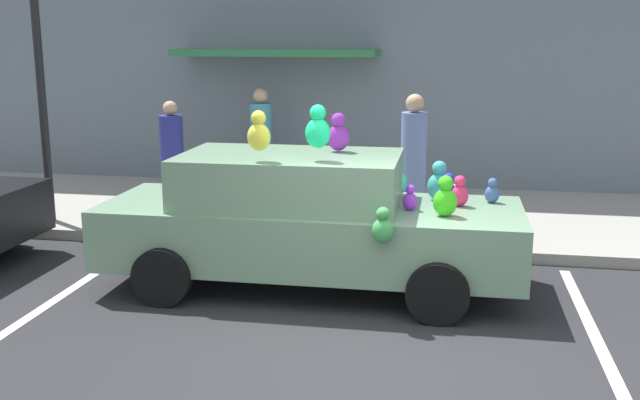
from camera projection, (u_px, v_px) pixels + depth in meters
ground_plane at (374, 353)px, 6.71m from camera, size 60.00×60.00×0.00m
sidewalk at (408, 216)px, 11.50m from camera, size 24.00×4.00×0.15m
storefront_building at (419, 15)px, 12.88m from camera, size 24.00×1.25×6.40m
parking_stripe_front at (590, 326)px, 7.32m from camera, size 0.12×3.60×0.01m
parking_stripe_rear at (67, 292)px, 8.29m from camera, size 0.12×3.60×0.01m
plush_covered_car at (307, 220)px, 8.29m from camera, size 4.69×1.95×2.14m
teddy_bear_on_sidewalk at (449, 209)px, 10.22m from camera, size 0.37×0.31×0.70m
street_lamp_post at (39, 58)px, 10.42m from camera, size 0.28×0.28×3.89m
pedestrian_near_shopfront at (172, 156)px, 12.06m from camera, size 0.38×0.38×1.66m
pedestrian_walking_past at (413, 166)px, 10.30m from camera, size 0.36×0.36×1.91m
pedestrian_by_lamp at (261, 144)px, 12.88m from camera, size 0.39×0.39×1.80m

